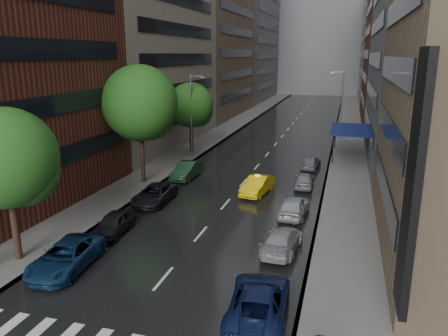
{
  "coord_description": "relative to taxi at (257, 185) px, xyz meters",
  "views": [
    {
      "loc": [
        8.55,
        -14.74,
        11.25
      ],
      "look_at": [
        0.0,
        15.56,
        3.0
      ],
      "focal_mm": 35.0,
      "sensor_mm": 36.0,
      "label": 1
    }
  ],
  "objects": [
    {
      "name": "buildings_right",
      "position": [
        13.15,
        37.52,
        14.29
      ],
      "size": [
        8.05,
        109.1,
        36.0
      ],
      "color": "#937A5B",
      "rests_on": "ground"
    },
    {
      "name": "street_lamp_left",
      "position": [
        -9.57,
        10.82,
        4.14
      ],
      "size": [
        1.74,
        0.22,
        9.0
      ],
      "color": "gray",
      "rests_on": "sidewalk_left"
    },
    {
      "name": "building_far",
      "position": [
        -1.85,
        98.82,
        15.25
      ],
      "size": [
        40.0,
        14.0,
        32.0
      ],
      "primitive_type": "cube",
      "color": "slate",
      "rests_on": "ground"
    },
    {
      "name": "sidewalk_left",
      "position": [
        -10.85,
        30.82,
        -0.67
      ],
      "size": [
        4.0,
        140.0,
        0.15
      ],
      "primitive_type": "cube",
      "color": "gray",
      "rests_on": "ground"
    },
    {
      "name": "ground",
      "position": [
        -1.85,
        -19.18,
        -0.75
      ],
      "size": [
        220.0,
        220.0,
        0.0
      ],
      "primitive_type": "plane",
      "color": "gray",
      "rests_on": "ground"
    },
    {
      "name": "street_lamp_right",
      "position": [
        5.87,
        25.82,
        4.14
      ],
      "size": [
        1.74,
        0.22,
        9.0
      ],
      "color": "gray",
      "rests_on": "sidewalk_right"
    },
    {
      "name": "parked_cars_right",
      "position": [
        3.55,
        -6.96,
        -0.03
      ],
      "size": [
        2.97,
        31.58,
        1.53
      ],
      "color": "#0E1942",
      "rests_on": "ground"
    },
    {
      "name": "tree_far",
      "position": [
        -10.45,
        12.94,
        4.85
      ],
      "size": [
        5.13,
        5.13,
        8.18
      ],
      "color": "#382619",
      "rests_on": "ground"
    },
    {
      "name": "parked_cars_left",
      "position": [
        -7.25,
        -7.75,
        -0.02
      ],
      "size": [
        2.92,
        23.59,
        1.55
      ],
      "color": "#10294D",
      "rests_on": "ground"
    },
    {
      "name": "tree_near",
      "position": [
        -10.45,
        -15.5,
        5.16
      ],
      "size": [
        5.41,
        5.41,
        8.63
      ],
      "color": "#382619",
      "rests_on": "ground"
    },
    {
      "name": "buildings_left",
      "position": [
        -16.85,
        39.61,
        15.24
      ],
      "size": [
        8.0,
        108.0,
        38.0
      ],
      "color": "maroon",
      "rests_on": "ground"
    },
    {
      "name": "road",
      "position": [
        -1.85,
        30.82,
        -0.74
      ],
      "size": [
        14.0,
        140.0,
        0.01
      ],
      "primitive_type": "cube",
      "color": "black",
      "rests_on": "ground"
    },
    {
      "name": "tree_mid",
      "position": [
        -10.45,
        0.28,
        6.41
      ],
      "size": [
        6.55,
        6.55,
        10.44
      ],
      "color": "#382619",
      "rests_on": "ground"
    },
    {
      "name": "taxi",
      "position": [
        0.0,
        0.0,
        0.0
      ],
      "size": [
        2.24,
        4.72,
        1.49
      ],
      "primitive_type": "imported",
      "rotation": [
        0.0,
        0.0,
        -0.15
      ],
      "color": "yellow",
      "rests_on": "ground"
    },
    {
      "name": "sidewalk_right",
      "position": [
        7.15,
        30.82,
        -0.67
      ],
      "size": [
        4.0,
        140.0,
        0.15
      ],
      "primitive_type": "cube",
      "color": "gray",
      "rests_on": "ground"
    },
    {
      "name": "awning",
      "position": [
        7.13,
        15.82,
        2.39
      ],
      "size": [
        4.0,
        8.0,
        3.12
      ],
      "color": "navy",
      "rests_on": "sidewalk_right"
    }
  ]
}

